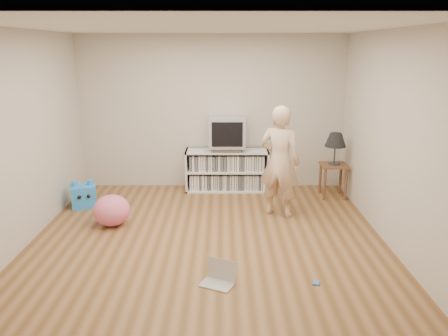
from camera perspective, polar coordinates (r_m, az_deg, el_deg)
ground at (r=5.69m, az=-2.12°, el=-9.23°), size 4.50×4.50×0.00m
walls at (r=5.28m, az=-2.26°, el=3.70°), size 4.52×4.52×2.60m
ceiling at (r=5.17m, az=-2.42°, el=17.94°), size 4.50×4.50×0.01m
media_unit at (r=7.48m, az=0.40°, el=-0.23°), size 1.40×0.45×0.70m
dvd_deck at (r=7.37m, az=0.40°, el=2.62°), size 0.45×0.35×0.07m
crt_tv at (r=7.31m, az=0.41°, el=4.79°), size 0.60×0.53×0.50m
side_table at (r=7.31m, az=14.09°, el=-0.54°), size 0.42×0.42×0.55m
table_lamp at (r=7.19m, az=14.37°, el=3.48°), size 0.34×0.34×0.52m
person at (r=6.26m, az=7.29°, el=0.83°), size 0.70×0.60×1.61m
laptop at (r=4.70m, az=-0.59°, el=-14.05°), size 0.41×0.38×0.23m
playing_cards at (r=4.80m, az=11.96°, el=-14.48°), size 0.09×0.11×0.02m
plush_blue at (r=7.05m, az=-17.87°, el=-3.47°), size 0.44×0.39×0.42m
plush_pink at (r=6.22m, az=-14.46°, el=-5.39°), size 0.63×0.63×0.43m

